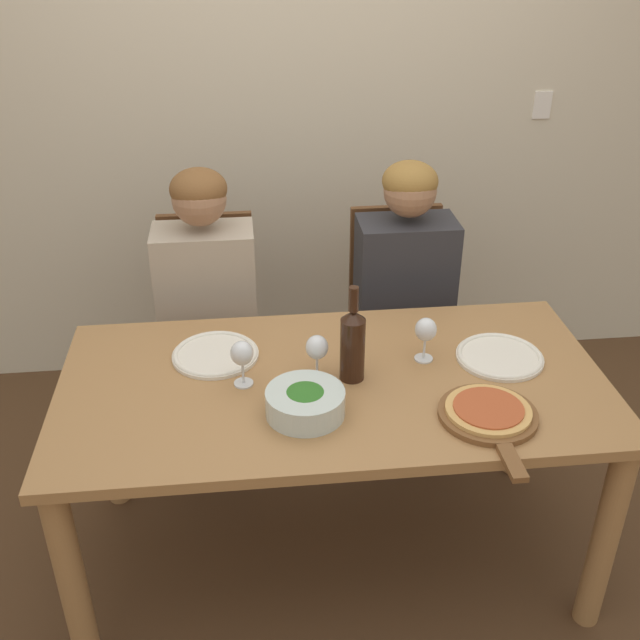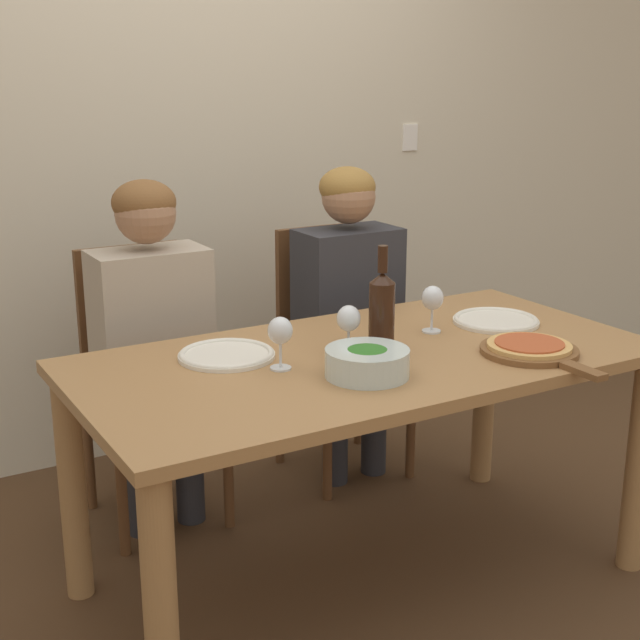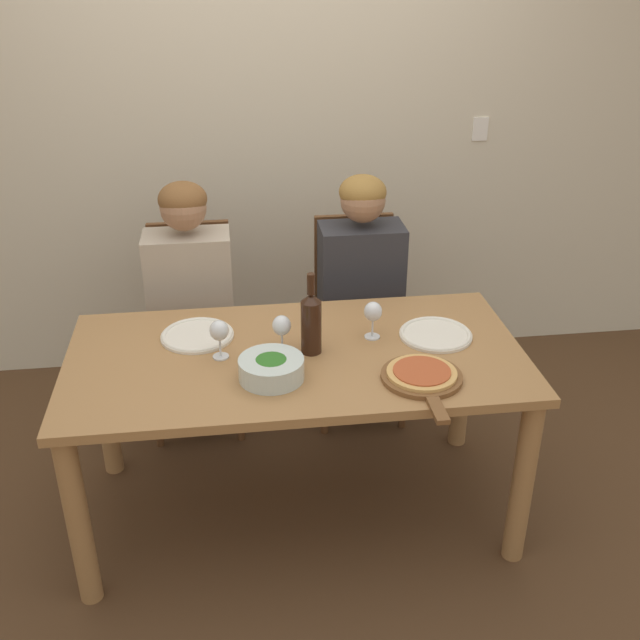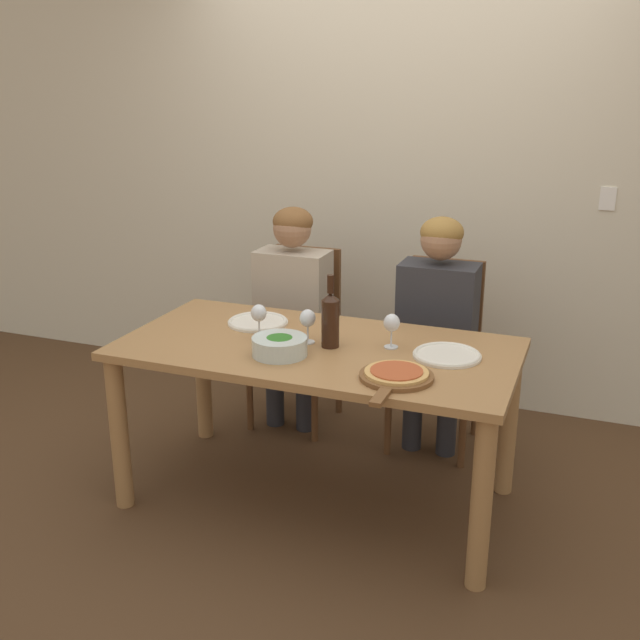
{
  "view_description": "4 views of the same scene",
  "coord_description": "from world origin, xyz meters",
  "px_view_note": "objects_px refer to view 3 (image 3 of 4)",
  "views": [
    {
      "loc": [
        -0.25,
        -1.92,
        2.06
      ],
      "look_at": [
        -0.03,
        0.08,
        0.92
      ],
      "focal_mm": 42.0,
      "sensor_mm": 36.0,
      "label": 1
    },
    {
      "loc": [
        -1.37,
        -2.08,
        1.56
      ],
      "look_at": [
        -0.12,
        0.05,
        0.86
      ],
      "focal_mm": 50.0,
      "sensor_mm": 36.0,
      "label": 2
    },
    {
      "loc": [
        -0.23,
        -2.42,
        2.13
      ],
      "look_at": [
        0.09,
        -0.03,
        0.9
      ],
      "focal_mm": 42.0,
      "sensor_mm": 36.0,
      "label": 3
    },
    {
      "loc": [
        1.1,
        -2.82,
        1.86
      ],
      "look_at": [
        -0.0,
        0.04,
        0.85
      ],
      "focal_mm": 42.0,
      "sensor_mm": 36.0,
      "label": 4
    }
  ],
  "objects_px": {
    "wine_bottle": "(311,322)",
    "dinner_plate_right": "(436,334)",
    "chair_right": "(356,312)",
    "pizza_on_board": "(422,376)",
    "person_man": "(361,279)",
    "person_woman": "(190,289)",
    "wine_glass_left": "(219,332)",
    "wine_glass_centre": "(282,327)",
    "dinner_plate_left": "(197,335)",
    "broccoli_bowl": "(271,368)",
    "wine_glass_right": "(373,313)",
    "chair_left": "(194,321)"
  },
  "relations": [
    {
      "from": "chair_left",
      "to": "wine_bottle",
      "type": "distance_m",
      "value": 0.99
    },
    {
      "from": "wine_bottle",
      "to": "wine_glass_right",
      "type": "relative_size",
      "value": 2.1
    },
    {
      "from": "dinner_plate_right",
      "to": "wine_glass_right",
      "type": "distance_m",
      "value": 0.27
    },
    {
      "from": "dinner_plate_right",
      "to": "wine_glass_centre",
      "type": "relative_size",
      "value": 1.87
    },
    {
      "from": "chair_right",
      "to": "person_woman",
      "type": "height_order",
      "value": "person_woman"
    },
    {
      "from": "pizza_on_board",
      "to": "wine_glass_right",
      "type": "bearing_deg",
      "value": 108.88
    },
    {
      "from": "person_man",
      "to": "wine_glass_left",
      "type": "height_order",
      "value": "person_man"
    },
    {
      "from": "broccoli_bowl",
      "to": "wine_glass_centre",
      "type": "relative_size",
      "value": 1.53
    },
    {
      "from": "chair_right",
      "to": "dinner_plate_right",
      "type": "bearing_deg",
      "value": -76.18
    },
    {
      "from": "dinner_plate_right",
      "to": "wine_glass_centre",
      "type": "height_order",
      "value": "wine_glass_centre"
    },
    {
      "from": "broccoli_bowl",
      "to": "pizza_on_board",
      "type": "distance_m",
      "value": 0.53
    },
    {
      "from": "chair_left",
      "to": "dinner_plate_left",
      "type": "relative_size",
      "value": 3.4
    },
    {
      "from": "broccoli_bowl",
      "to": "pizza_on_board",
      "type": "bearing_deg",
      "value": -8.89
    },
    {
      "from": "wine_glass_left",
      "to": "pizza_on_board",
      "type": "bearing_deg",
      "value": -19.94
    },
    {
      "from": "wine_bottle",
      "to": "dinner_plate_right",
      "type": "bearing_deg",
      "value": 6.47
    },
    {
      "from": "broccoli_bowl",
      "to": "chair_right",
      "type": "bearing_deg",
      "value": 63.64
    },
    {
      "from": "dinner_plate_left",
      "to": "wine_bottle",
      "type": "bearing_deg",
      "value": -21.8
    },
    {
      "from": "broccoli_bowl",
      "to": "person_man",
      "type": "bearing_deg",
      "value": 60.57
    },
    {
      "from": "dinner_plate_right",
      "to": "chair_right",
      "type": "bearing_deg",
      "value": 103.82
    },
    {
      "from": "person_woman",
      "to": "pizza_on_board",
      "type": "height_order",
      "value": "person_woman"
    },
    {
      "from": "person_woman",
      "to": "dinner_plate_right",
      "type": "bearing_deg",
      "value": -32.66
    },
    {
      "from": "chair_left",
      "to": "wine_glass_left",
      "type": "relative_size",
      "value": 6.37
    },
    {
      "from": "dinner_plate_left",
      "to": "wine_glass_right",
      "type": "relative_size",
      "value": 1.87
    },
    {
      "from": "chair_left",
      "to": "chair_right",
      "type": "bearing_deg",
      "value": 0.0
    },
    {
      "from": "person_man",
      "to": "wine_glass_left",
      "type": "xyz_separation_m",
      "value": [
        -0.65,
        -0.67,
        0.13
      ]
    },
    {
      "from": "broccoli_bowl",
      "to": "wine_glass_right",
      "type": "bearing_deg",
      "value": 31.48
    },
    {
      "from": "chair_left",
      "to": "wine_glass_right",
      "type": "bearing_deg",
      "value": -44.76
    },
    {
      "from": "person_man",
      "to": "chair_left",
      "type": "bearing_deg",
      "value": 171.51
    },
    {
      "from": "dinner_plate_right",
      "to": "pizza_on_board",
      "type": "relative_size",
      "value": 0.66
    },
    {
      "from": "person_woman",
      "to": "wine_glass_centre",
      "type": "height_order",
      "value": "person_woman"
    },
    {
      "from": "broccoli_bowl",
      "to": "wine_glass_left",
      "type": "distance_m",
      "value": 0.25
    },
    {
      "from": "wine_bottle",
      "to": "pizza_on_board",
      "type": "relative_size",
      "value": 0.74
    },
    {
      "from": "wine_bottle",
      "to": "wine_glass_left",
      "type": "relative_size",
      "value": 2.1
    },
    {
      "from": "person_man",
      "to": "wine_glass_centre",
      "type": "bearing_deg",
      "value": -122.53
    },
    {
      "from": "chair_right",
      "to": "pizza_on_board",
      "type": "distance_m",
      "value": 1.07
    },
    {
      "from": "person_man",
      "to": "pizza_on_board",
      "type": "relative_size",
      "value": 2.84
    },
    {
      "from": "person_woman",
      "to": "wine_glass_centre",
      "type": "xyz_separation_m",
      "value": [
        0.36,
        -0.66,
        0.13
      ]
    },
    {
      "from": "dinner_plate_left",
      "to": "pizza_on_board",
      "type": "bearing_deg",
      "value": -28.23
    },
    {
      "from": "wine_bottle",
      "to": "wine_glass_centre",
      "type": "relative_size",
      "value": 2.1
    },
    {
      "from": "dinner_plate_right",
      "to": "wine_glass_right",
      "type": "xyz_separation_m",
      "value": [
        -0.25,
        0.02,
        0.1
      ]
    },
    {
      "from": "wine_glass_centre",
      "to": "wine_glass_left",
      "type": "bearing_deg",
      "value": -177.66
    },
    {
      "from": "chair_right",
      "to": "person_man",
      "type": "distance_m",
      "value": 0.25
    },
    {
      "from": "dinner_plate_left",
      "to": "wine_glass_left",
      "type": "relative_size",
      "value": 1.87
    },
    {
      "from": "chair_right",
      "to": "person_woman",
      "type": "bearing_deg",
      "value": -171.51
    },
    {
      "from": "wine_bottle",
      "to": "dinner_plate_right",
      "type": "relative_size",
      "value": 1.12
    },
    {
      "from": "chair_right",
      "to": "pizza_on_board",
      "type": "relative_size",
      "value": 2.25
    },
    {
      "from": "chair_right",
      "to": "dinner_plate_left",
      "type": "height_order",
      "value": "chair_right"
    },
    {
      "from": "wine_bottle",
      "to": "pizza_on_board",
      "type": "height_order",
      "value": "wine_bottle"
    },
    {
      "from": "chair_right",
      "to": "person_man",
      "type": "xyz_separation_m",
      "value": [
        0.0,
        -0.12,
        0.22
      ]
    },
    {
      "from": "broccoli_bowl",
      "to": "wine_glass_centre",
      "type": "distance_m",
      "value": 0.2
    }
  ]
}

